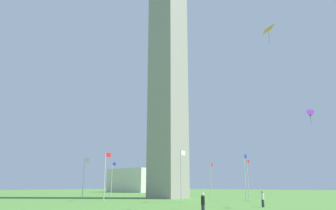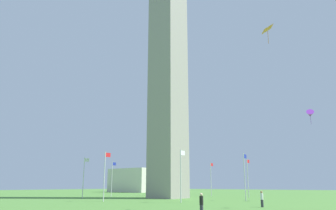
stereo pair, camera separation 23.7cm
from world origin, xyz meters
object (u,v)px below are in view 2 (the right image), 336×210
flagpole_w (245,174)px  person_white_shirt (262,199)px  kite_purple_delta (310,114)px  kite_orange_diamond (267,30)px  distant_building (146,181)px  flagpole_se (84,176)px  person_black_shirt (201,204)px  flagpole_nw (248,176)px  flagpole_sw (181,173)px  flagpole_ne (160,178)px  flagpole_e (112,177)px  flagpole_n (211,177)px  flagpole_s (105,174)px  obelisk_monument (168,64)px

flagpole_w → person_white_shirt: (-13.32, -8.19, -3.19)m
kite_purple_delta → kite_orange_diamond: 23.60m
person_white_shirt → distant_building: distant_building is taller
flagpole_se → person_black_shirt: 37.62m
flagpole_nw → person_white_shirt: flagpole_nw is taller
kite_orange_diamond → flagpole_sw: bearing=67.9°
flagpole_ne → flagpole_w: bearing=-112.5°
flagpole_nw → kite_orange_diamond: (-28.61, -16.43, 14.40)m
flagpole_se → flagpole_w: size_ratio=1.00×
flagpole_nw → flagpole_se: bearing=135.0°
flagpole_e → person_white_shirt: size_ratio=4.22×
person_white_shirt → person_black_shirt: size_ratio=1.01×
flagpole_n → flagpole_nw: (-4.55, -10.98, 0.00)m
flagpole_se → kite_orange_diamond: bearing=-99.8°
flagpole_nw → flagpole_w: bearing=-157.5°
flagpole_w → flagpole_ne: bearing=67.5°
flagpole_ne → person_black_shirt: 50.33m
flagpole_ne → kite_orange_diamond: 49.99m
distant_building → flagpole_s: bearing=-143.1°
obelisk_monument → person_black_shirt: bearing=-137.1°
flagpole_n → kite_purple_delta: (-10.22, -24.96, 9.41)m
flagpole_e → person_white_shirt: bearing=-108.8°
obelisk_monument → flagpole_w: (0.06, -15.52, -22.42)m
flagpole_e → flagpole_s: 21.95m
flagpole_s → flagpole_ne: bearing=22.5°
flagpole_n → distant_building: size_ratio=0.32×
flagpole_ne → flagpole_se: (-21.95, 0.00, 0.00)m
obelisk_monument → flagpole_nw: bearing=-44.8°
flagpole_ne → flagpole_nw: bearing=-90.0°
flagpole_ne → flagpole_n: bearing=-67.5°
obelisk_monument → kite_purple_delta: size_ratio=21.54×
obelisk_monument → kite_purple_delta: (5.37, -24.96, -13.00)m
person_black_shirt → kite_purple_delta: 33.28m
flagpole_sw → person_black_shirt: (-14.49, -12.62, -3.20)m
flagpole_e → kite_purple_delta: bearing=-82.5°
obelisk_monument → flagpole_se: 27.24m
kite_orange_diamond → distant_building: 92.34m
person_black_shirt → flagpole_s: bearing=51.3°
flagpole_sw → distant_building: size_ratio=0.32×
flagpole_w → flagpole_nw: same height
flagpole_w → kite_orange_diamond: 25.68m
flagpole_se → flagpole_s: 11.88m
flagpole_sw → person_white_shirt: 13.34m
distant_building → flagpole_sw: bearing=-134.2°
flagpole_sw → obelisk_monument: bearing=45.2°
flagpole_w → person_white_shirt: 15.96m
obelisk_monument → flagpole_e: 27.27m
flagpole_nw → distant_building: distant_building is taller
flagpole_ne → flagpole_s: (-26.50, -10.98, 0.00)m
flagpole_e → flagpole_w: bearing=-90.0°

